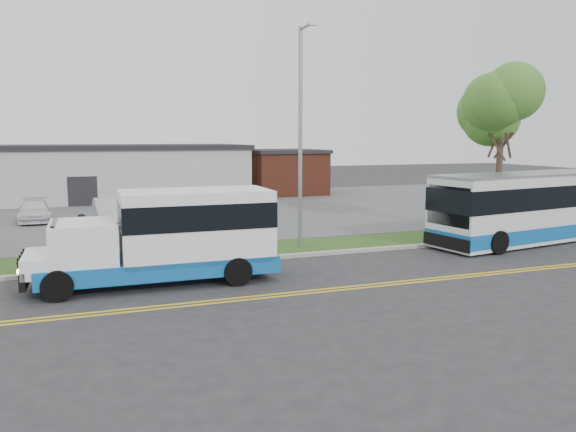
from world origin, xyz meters
name	(u,v)px	position (x,y,z in m)	size (l,w,h in m)	color
ground	(254,267)	(0.00, 0.00, 0.00)	(140.00, 140.00, 0.00)	#28282B
lane_line_north	(289,293)	(0.00, -3.85, 0.01)	(70.00, 0.12, 0.01)	yellow
lane_line_south	(292,295)	(0.00, -4.15, 0.01)	(70.00, 0.12, 0.01)	yellow
curb	(246,259)	(0.00, 1.10, 0.07)	(80.00, 0.30, 0.15)	#9E9B93
verge	(234,251)	(0.00, 2.90, 0.05)	(80.00, 3.30, 0.10)	#244717
parking_lot	(180,211)	(0.00, 17.00, 0.05)	(80.00, 25.00, 0.10)	#4C4C4F
commercial_building	(82,173)	(-6.00, 27.00, 2.18)	(25.40, 10.40, 4.35)	#9E9E99
brick_wing	(283,172)	(10.50, 26.00, 1.96)	(6.30, 7.30, 3.90)	brown
tree_east	(502,112)	(14.00, 3.00, 6.20)	(5.20, 5.20, 8.33)	#32201B
streetlight_near	(301,130)	(3.00, 2.73, 5.23)	(0.35, 1.53, 9.50)	gray
shuttle_bus	(173,234)	(-3.23, -1.14, 1.68)	(8.25, 2.87, 3.14)	#0F56A2
transit_bus	(538,207)	(14.32, 0.60, 1.66)	(12.10, 4.51, 3.28)	silver
pedestrian	(82,238)	(-6.15, 2.87, 1.05)	(0.69, 0.45, 1.89)	black
parked_car_a	(110,211)	(-4.66, 12.38, 0.83)	(1.55, 4.45, 1.47)	#AEB0B5
parked_car_b	(34,211)	(-8.69, 15.21, 0.72)	(1.74, 4.28, 1.24)	silver
grocery_bag_left	(75,259)	(-6.45, 2.62, 0.26)	(0.32, 0.32, 0.32)	white
grocery_bag_right	(91,255)	(-5.85, 3.12, 0.26)	(0.32, 0.32, 0.32)	white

